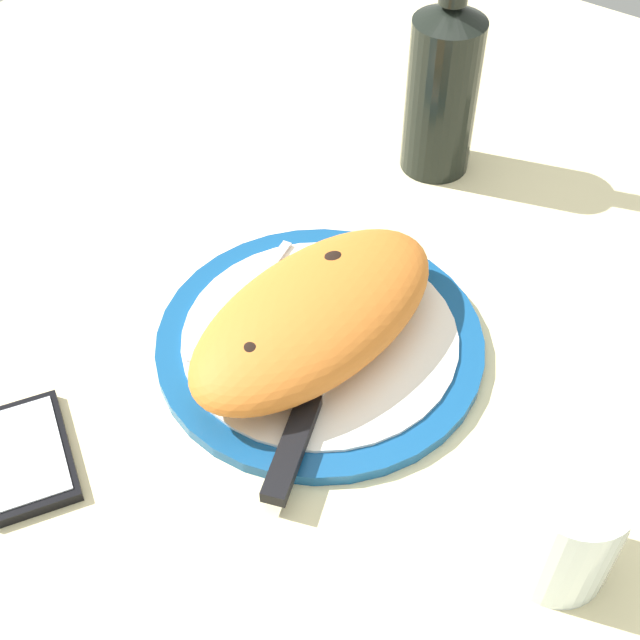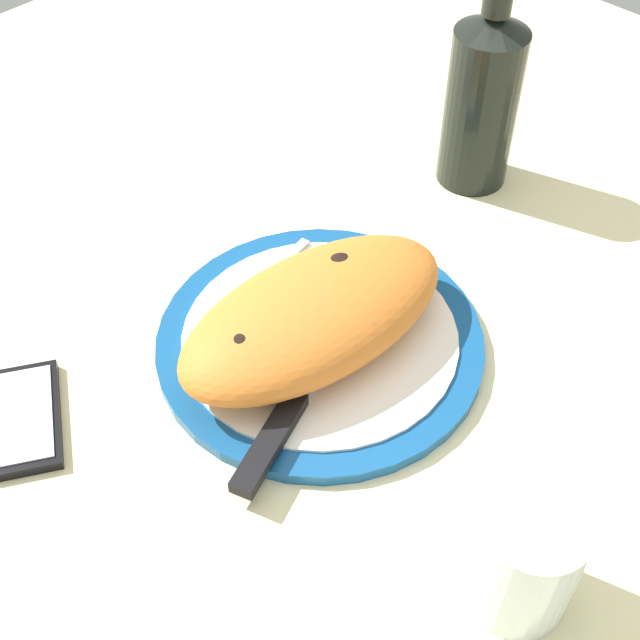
{
  "view_description": "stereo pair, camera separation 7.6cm",
  "coord_description": "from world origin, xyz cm",
  "px_view_note": "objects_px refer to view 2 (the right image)",
  "views": [
    {
      "loc": [
        41.99,
        30.17,
        59.19
      ],
      "look_at": [
        0.0,
        0.0,
        3.51
      ],
      "focal_mm": 48.49,
      "sensor_mm": 36.0,
      "label": 1
    },
    {
      "loc": [
        37.13,
        35.99,
        59.19
      ],
      "look_at": [
        0.0,
        0.0,
        3.51
      ],
      "focal_mm": 48.49,
      "sensor_mm": 36.0,
      "label": 2
    }
  ],
  "objects_px": {
    "fork": "(243,303)",
    "wine_bottle": "(483,95)",
    "plate": "(320,341)",
    "knife": "(285,418)",
    "calzone": "(311,313)",
    "water_glass": "(523,563)",
    "smartphone": "(17,419)"
  },
  "relations": [
    {
      "from": "fork",
      "to": "wine_bottle",
      "type": "bearing_deg",
      "value": 175.94
    },
    {
      "from": "plate",
      "to": "fork",
      "type": "distance_m",
      "value": 0.08
    },
    {
      "from": "calzone",
      "to": "knife",
      "type": "bearing_deg",
      "value": 31.33
    },
    {
      "from": "fork",
      "to": "plate",
      "type": "bearing_deg",
      "value": 106.14
    },
    {
      "from": "calzone",
      "to": "water_glass",
      "type": "xyz_separation_m",
      "value": [
        0.06,
        0.27,
        -0.0
      ]
    },
    {
      "from": "fork",
      "to": "wine_bottle",
      "type": "relative_size",
      "value": 0.65
    },
    {
      "from": "water_glass",
      "to": "wine_bottle",
      "type": "height_order",
      "value": "wine_bottle"
    },
    {
      "from": "plate",
      "to": "knife",
      "type": "xyz_separation_m",
      "value": [
        0.09,
        0.05,
        0.01
      ]
    },
    {
      "from": "knife",
      "to": "smartphone",
      "type": "height_order",
      "value": "knife"
    },
    {
      "from": "fork",
      "to": "smartphone",
      "type": "height_order",
      "value": "fork"
    },
    {
      "from": "calzone",
      "to": "water_glass",
      "type": "height_order",
      "value": "water_glass"
    },
    {
      "from": "knife",
      "to": "smartphone",
      "type": "distance_m",
      "value": 0.23
    },
    {
      "from": "calzone",
      "to": "water_glass",
      "type": "relative_size",
      "value": 2.86
    },
    {
      "from": "smartphone",
      "to": "wine_bottle",
      "type": "relative_size",
      "value": 0.49
    },
    {
      "from": "wine_bottle",
      "to": "knife",
      "type": "bearing_deg",
      "value": 14.73
    },
    {
      "from": "smartphone",
      "to": "wine_bottle",
      "type": "height_order",
      "value": "wine_bottle"
    },
    {
      "from": "knife",
      "to": "wine_bottle",
      "type": "height_order",
      "value": "wine_bottle"
    },
    {
      "from": "calzone",
      "to": "wine_bottle",
      "type": "relative_size",
      "value": 1.06
    },
    {
      "from": "plate",
      "to": "fork",
      "type": "height_order",
      "value": "fork"
    },
    {
      "from": "wine_bottle",
      "to": "smartphone",
      "type": "bearing_deg",
      "value": -7.12
    },
    {
      "from": "plate",
      "to": "calzone",
      "type": "distance_m",
      "value": 0.04
    },
    {
      "from": "plate",
      "to": "water_glass",
      "type": "height_order",
      "value": "water_glass"
    },
    {
      "from": "calzone",
      "to": "water_glass",
      "type": "bearing_deg",
      "value": 76.42
    },
    {
      "from": "fork",
      "to": "wine_bottle",
      "type": "xyz_separation_m",
      "value": [
        -0.32,
        0.02,
        0.09
      ]
    },
    {
      "from": "water_glass",
      "to": "wine_bottle",
      "type": "bearing_deg",
      "value": -138.99
    },
    {
      "from": "knife",
      "to": "plate",
      "type": "bearing_deg",
      "value": -152.61
    },
    {
      "from": "calzone",
      "to": "smartphone",
      "type": "distance_m",
      "value": 0.26
    },
    {
      "from": "plate",
      "to": "smartphone",
      "type": "xyz_separation_m",
      "value": [
        0.24,
        -0.12,
        -0.0
      ]
    },
    {
      "from": "smartphone",
      "to": "calzone",
      "type": "bearing_deg",
      "value": 152.95
    },
    {
      "from": "knife",
      "to": "water_glass",
      "type": "distance_m",
      "value": 0.22
    },
    {
      "from": "water_glass",
      "to": "fork",
      "type": "bearing_deg",
      "value": -98.19
    },
    {
      "from": "plate",
      "to": "water_glass",
      "type": "bearing_deg",
      "value": 74.81
    }
  ]
}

